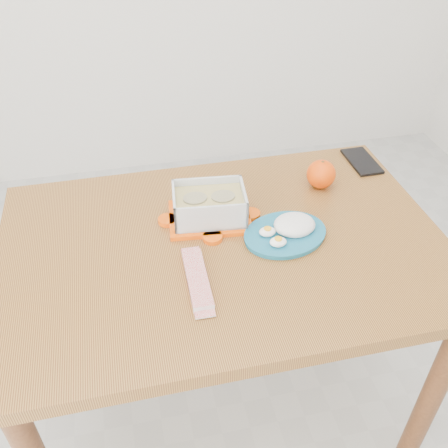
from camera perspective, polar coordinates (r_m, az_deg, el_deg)
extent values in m
plane|color=#B7B7B2|center=(1.82, -0.19, -22.81)|extent=(3.50, 3.50, 0.00)
cube|color=#A26D2D|center=(1.31, 0.00, -2.73)|extent=(1.16, 0.78, 0.04)
cylinder|color=brown|center=(1.58, 22.59, -17.78)|extent=(0.06, 0.06, 0.71)
cylinder|color=brown|center=(1.81, -18.72, -7.22)|extent=(0.06, 0.06, 0.71)
cylinder|color=brown|center=(1.93, 12.96, -2.49)|extent=(0.06, 0.06, 0.71)
cube|color=#FF5507|center=(1.37, -1.67, 0.78)|extent=(0.24, 0.19, 0.01)
cube|color=silver|center=(1.34, -1.70, 2.34)|extent=(0.21, 0.16, 0.08)
cube|color=tan|center=(1.35, -1.70, 2.08)|extent=(0.19, 0.14, 0.05)
cylinder|color=tan|center=(1.33, -3.32, 2.62)|extent=(0.07, 0.07, 0.02)
cylinder|color=tan|center=(1.34, -0.11, 2.85)|extent=(0.07, 0.07, 0.02)
sphere|color=#FF5A05|center=(1.51, 11.04, 5.62)|extent=(0.09, 0.09, 0.09)
cylinder|color=#176381|center=(1.32, 6.98, -1.22)|extent=(0.27, 0.27, 0.01)
ellipsoid|color=white|center=(1.32, 8.09, 0.26)|extent=(0.13, 0.12, 0.05)
ellipsoid|color=white|center=(1.30, 4.98, -0.89)|extent=(0.05, 0.04, 0.02)
ellipsoid|color=white|center=(1.27, 6.20, -2.05)|extent=(0.05, 0.04, 0.02)
cube|color=#C10A09|center=(1.19, -3.09, -6.27)|extent=(0.05, 0.20, 0.02)
cube|color=black|center=(1.67, 15.47, 6.92)|extent=(0.08, 0.16, 0.01)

